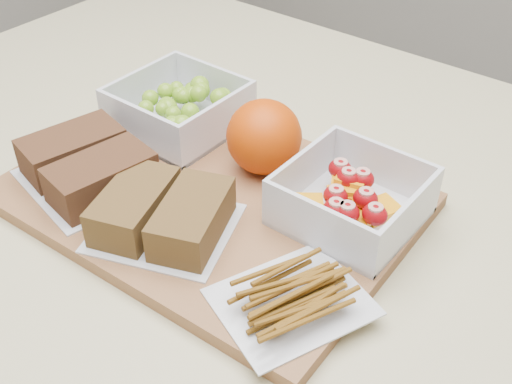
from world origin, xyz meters
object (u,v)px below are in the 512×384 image
sandwich_bag_left (87,165)px  orange (264,137)px  cutting_board (210,198)px  grape_container (181,109)px  sandwich_bag_center (163,213)px  pretzel_bag (292,292)px  fruit_container (351,201)px

sandwich_bag_left → orange: bearing=45.3°
cutting_board → grape_container: 0.15m
cutting_board → sandwich_bag_center: (0.00, -0.07, 0.03)m
sandwich_bag_center → pretzel_bag: sandwich_bag_center is taller
cutting_board → fruit_container: (0.14, 0.06, 0.03)m
cutting_board → pretzel_bag: bearing=-26.9°
sandwich_bag_left → pretzel_bag: (0.28, -0.01, -0.01)m
grape_container → sandwich_bag_left: (-0.00, -0.15, -0.00)m
sandwich_bag_left → sandwich_bag_center: 0.12m
fruit_container → pretzel_bag: 0.14m
pretzel_bag → grape_container: bearing=151.0°
fruit_container → sandwich_bag_center: fruit_container is taller
sandwich_bag_left → cutting_board: bearing=28.9°
cutting_board → sandwich_bag_left: sandwich_bag_left is taller
orange → pretzel_bag: 0.21m
sandwich_bag_center → pretzel_bag: (0.16, -0.00, -0.01)m
cutting_board → sandwich_bag_left: bearing=-153.4°
fruit_container → orange: orange is taller
grape_container → orange: orange is taller
cutting_board → orange: bearing=73.9°
orange → pretzel_bag: orange is taller
grape_container → fruit_container: 0.26m
grape_container → pretzel_bag: (0.28, -0.16, -0.01)m
fruit_container → cutting_board: bearing=-157.3°
fruit_container → sandwich_bag_left: 0.29m
grape_container → fruit_container: bearing=-4.9°
pretzel_bag → orange: bearing=134.6°
sandwich_bag_center → cutting_board: bearing=93.1°
cutting_board → grape_container: (-0.12, 0.08, 0.03)m
cutting_board → grape_container: bearing=143.2°
fruit_container → sandwich_bag_left: bearing=-154.4°
orange → sandwich_bag_center: size_ratio=0.50×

